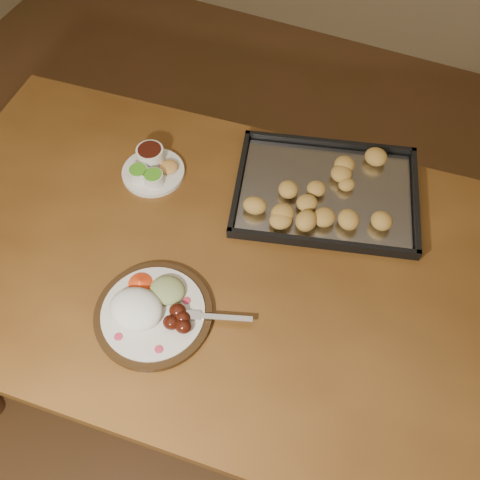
% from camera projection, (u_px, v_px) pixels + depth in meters
% --- Properties ---
extents(ground, '(4.00, 4.00, 0.00)m').
position_uv_depth(ground, '(214.00, 366.00, 1.92)').
color(ground, brown).
rests_on(ground, ground).
extents(dining_table, '(1.58, 1.03, 0.75)m').
position_uv_depth(dining_table, '(210.00, 275.00, 1.38)').
color(dining_table, brown).
rests_on(dining_table, ground).
extents(dinner_plate, '(0.35, 0.27, 0.06)m').
position_uv_depth(dinner_plate, '(151.00, 310.00, 1.19)').
color(dinner_plate, black).
rests_on(dinner_plate, dining_table).
extents(condiment_saucer, '(0.17, 0.17, 0.06)m').
position_uv_depth(condiment_saucer, '(152.00, 168.00, 1.42)').
color(condiment_saucer, silver).
rests_on(condiment_saucer, dining_table).
extents(baking_tray, '(0.54, 0.46, 0.05)m').
position_uv_depth(baking_tray, '(326.00, 191.00, 1.38)').
color(baking_tray, black).
rests_on(baking_tray, dining_table).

